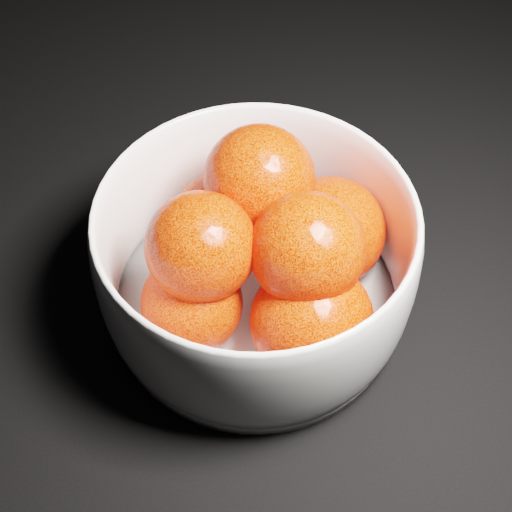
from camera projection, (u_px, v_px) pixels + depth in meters
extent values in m
cube|color=black|center=(352.00, 449.00, 0.53)|extent=(3.00, 3.00, 0.00)
cylinder|color=white|center=(256.00, 300.00, 0.61)|extent=(0.24, 0.24, 0.01)
sphere|color=#F92E0D|center=(330.00, 232.00, 0.59)|extent=(0.09, 0.09, 0.09)
sphere|color=#F92E0D|center=(219.00, 219.00, 0.60)|extent=(0.08, 0.08, 0.08)
sphere|color=#F92E0D|center=(192.00, 303.00, 0.55)|extent=(0.08, 0.08, 0.08)
sphere|color=#F92E0D|center=(312.00, 321.00, 0.54)|extent=(0.09, 0.09, 0.09)
sphere|color=#F92E0D|center=(259.00, 180.00, 0.56)|extent=(0.09, 0.09, 0.09)
sphere|color=#F92E0D|center=(201.00, 247.00, 0.52)|extent=(0.08, 0.08, 0.08)
sphere|color=#F92E0D|center=(307.00, 250.00, 0.52)|extent=(0.09, 0.09, 0.09)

